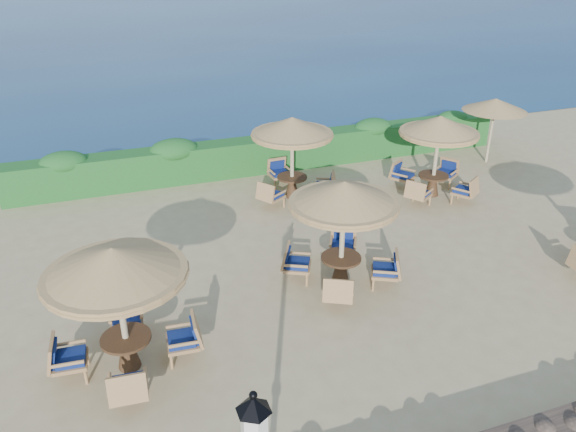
% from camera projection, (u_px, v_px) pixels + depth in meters
% --- Properties ---
extents(ground, '(120.00, 120.00, 0.00)m').
position_uv_depth(ground, '(361.00, 266.00, 14.36)').
color(ground, tan).
rests_on(ground, ground).
extents(sea, '(160.00, 160.00, 0.00)m').
position_uv_depth(sea, '(122.00, 4.00, 73.48)').
color(sea, navy).
rests_on(sea, ground).
extents(hedge, '(18.00, 0.90, 1.20)m').
position_uv_depth(hedge, '(273.00, 153.00, 20.18)').
color(hedge, '#194F1F').
rests_on(hedge, ground).
extents(extra_parasol, '(2.30, 2.30, 2.41)m').
position_uv_depth(extra_parasol, '(495.00, 105.00, 20.16)').
color(extra_parasol, tan).
rests_on(extra_parasol, ground).
extents(cafe_set_0, '(2.85, 2.85, 2.65)m').
position_uv_depth(cafe_set_0, '(118.00, 290.00, 10.19)').
color(cafe_set_0, tan).
rests_on(cafe_set_0, ground).
extents(cafe_set_1, '(2.81, 2.81, 2.65)m').
position_uv_depth(cafe_set_1, '(343.00, 217.00, 12.91)').
color(cafe_set_1, tan).
rests_on(cafe_set_1, ground).
extents(cafe_set_3, '(2.77, 2.71, 2.65)m').
position_uv_depth(cafe_set_3, '(292.00, 142.00, 17.42)').
color(cafe_set_3, tan).
rests_on(cafe_set_3, ground).
extents(cafe_set_4, '(2.72, 2.72, 2.65)m').
position_uv_depth(cafe_set_4, '(437.00, 145.00, 17.59)').
color(cafe_set_4, tan).
rests_on(cafe_set_4, ground).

